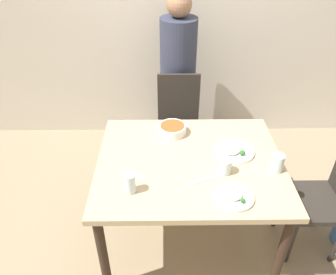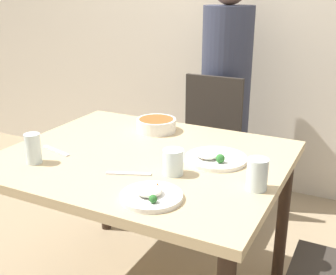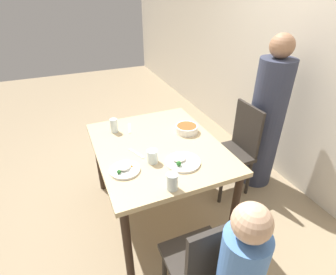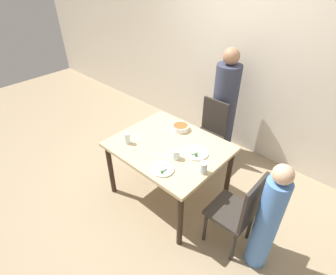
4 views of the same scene
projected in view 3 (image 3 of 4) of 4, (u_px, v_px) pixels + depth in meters
name	position (u px, v px, depth m)	size (l,w,h in m)	color
ground_plane	(159.00, 210.00, 2.59)	(10.00, 10.00, 0.00)	#998466
wall_back	(312.00, 57.00, 2.41)	(10.00, 0.06, 2.70)	beige
dining_table	(158.00, 154.00, 2.24)	(1.22, 1.01, 0.76)	tan
chair_adult_spot	(235.00, 147.00, 2.64)	(0.40, 0.40, 0.94)	#2D2823
chair_child_spot	(205.00, 264.00, 1.55)	(0.40, 0.40, 0.94)	#2D2823
person_adult	(266.00, 122.00, 2.64)	(0.33, 0.33, 1.58)	#33384C
bowl_curry	(187.00, 129.00, 2.38)	(0.20, 0.20, 0.06)	white
plate_rice_adult	(125.00, 169.00, 1.89)	(0.22, 0.22, 0.05)	white
plate_rice_child	(182.00, 161.00, 1.98)	(0.26, 0.26, 0.06)	white
glass_water_tall	(152.00, 156.00, 1.97)	(0.08, 0.08, 0.10)	silver
glass_water_short	(114.00, 126.00, 2.36)	(0.07, 0.07, 0.13)	silver
glass_water_center	(172.00, 182.00, 1.71)	(0.08, 0.08, 0.12)	silver
fork_steel	(130.00, 128.00, 2.45)	(0.18, 0.06, 0.01)	silver
spoon_steel	(136.00, 153.00, 2.09)	(0.17, 0.09, 0.01)	silver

